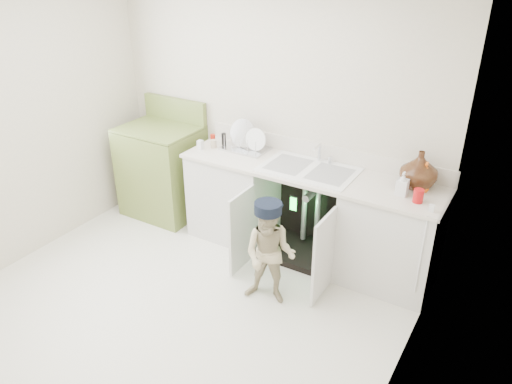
% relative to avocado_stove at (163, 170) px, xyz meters
% --- Properties ---
extents(ground, '(3.50, 3.50, 0.00)m').
position_rel_avocado_stove_xyz_m(ground, '(1.18, -1.18, -0.51)').
color(ground, beige).
rests_on(ground, ground).
extents(room_shell, '(6.00, 5.50, 1.26)m').
position_rel_avocado_stove_xyz_m(room_shell, '(1.18, -1.18, 0.74)').
color(room_shell, beige).
rests_on(room_shell, ground).
extents(counter_run, '(2.44, 1.02, 1.22)m').
position_rel_avocado_stove_xyz_m(counter_run, '(1.75, 0.03, -0.04)').
color(counter_run, silver).
rests_on(counter_run, ground).
extents(avocado_stove, '(0.80, 0.65, 1.24)m').
position_rel_avocado_stove_xyz_m(avocado_stove, '(0.00, 0.00, 0.00)').
color(avocado_stove, olive).
rests_on(avocado_stove, ground).
extents(repair_worker, '(0.50, 0.66, 0.92)m').
position_rel_avocado_stove_xyz_m(repair_worker, '(1.77, -0.76, -0.04)').
color(repair_worker, '#C9B290').
rests_on(repair_worker, ground).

